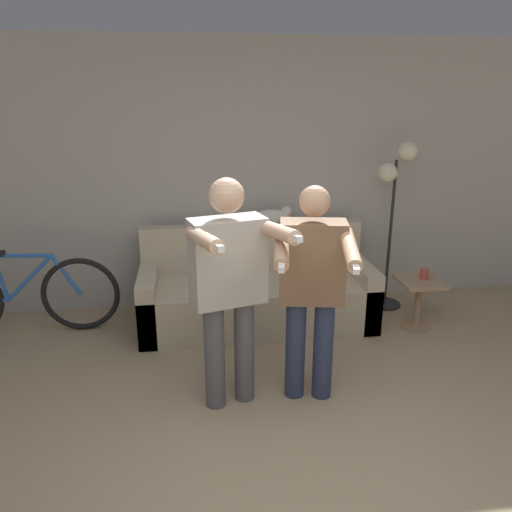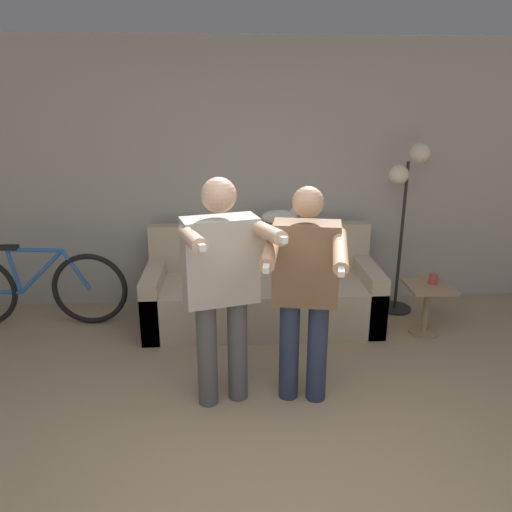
# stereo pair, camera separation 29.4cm
# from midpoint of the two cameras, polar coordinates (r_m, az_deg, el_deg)

# --- Properties ---
(wall_back) EXTENTS (10.00, 0.05, 2.60)m
(wall_back) POSITION_cam_midpoint_polar(r_m,az_deg,el_deg) (4.97, 1.38, 9.00)
(wall_back) COLOR #B7B2A8
(wall_back) RESTS_ON ground_plane
(couch) EXTENTS (2.14, 0.84, 0.89)m
(couch) POSITION_cam_midpoint_polar(r_m,az_deg,el_deg) (4.72, 2.47, -4.39)
(couch) COLOR beige
(couch) RESTS_ON ground_plane
(person_left) EXTENTS (0.66, 0.77, 1.60)m
(person_left) POSITION_cam_midpoint_polar(r_m,az_deg,el_deg) (3.28, -1.41, -2.61)
(person_left) COLOR #56565B
(person_left) RESTS_ON ground_plane
(person_right) EXTENTS (0.59, 0.74, 1.54)m
(person_right) POSITION_cam_midpoint_polar(r_m,az_deg,el_deg) (3.36, 8.16, -3.27)
(person_right) COLOR #2D3856
(person_right) RESTS_ON ground_plane
(cat) EXTENTS (0.47, 0.13, 0.17)m
(cat) POSITION_cam_midpoint_polar(r_m,az_deg,el_deg) (4.82, 4.57, 4.52)
(cat) COLOR silver
(cat) RESTS_ON couch
(floor_lamp) EXTENTS (0.37, 0.33, 1.66)m
(floor_lamp) POSITION_cam_midpoint_polar(r_m,az_deg,el_deg) (4.97, 18.47, 7.08)
(floor_lamp) COLOR black
(floor_lamp) RESTS_ON ground_plane
(side_table) EXTENTS (0.39, 0.39, 0.47)m
(side_table) POSITION_cam_midpoint_polar(r_m,az_deg,el_deg) (4.79, 20.69, -4.69)
(side_table) COLOR #A38460
(side_table) RESTS_ON ground_plane
(cup) EXTENTS (0.08, 0.08, 0.09)m
(cup) POSITION_cam_midpoint_polar(r_m,az_deg,el_deg) (4.78, 21.28, -2.48)
(cup) COLOR #B7473D
(cup) RESTS_ON side_table
(bicycle) EXTENTS (1.71, 0.07, 0.79)m
(bicycle) POSITION_cam_midpoint_polar(r_m,az_deg,el_deg) (5.01, -22.48, -3.51)
(bicycle) COLOR black
(bicycle) RESTS_ON ground_plane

